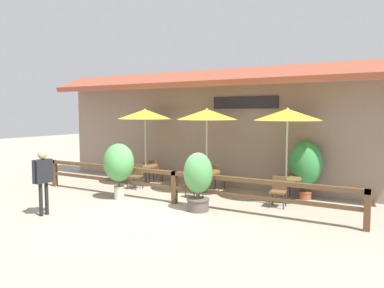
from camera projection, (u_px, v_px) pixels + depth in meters
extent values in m
plane|color=#9E937F|center=(153.00, 212.00, 10.05)|extent=(60.00, 60.00, 0.00)
cube|color=gray|center=(221.00, 136.00, 13.53)|extent=(14.00, 0.40, 3.60)
cube|color=brown|center=(215.00, 77.00, 12.88)|extent=(14.28, 1.48, 0.70)
cube|color=black|center=(245.00, 103.00, 12.74)|extent=(2.35, 0.04, 0.41)
cube|color=brown|center=(174.00, 173.00, 10.88)|extent=(10.40, 0.14, 0.11)
cube|color=brown|center=(174.00, 187.00, 10.92)|extent=(10.40, 0.10, 0.09)
cube|color=brown|center=(55.00, 173.00, 13.48)|extent=(0.14, 0.14, 0.95)
cube|color=brown|center=(174.00, 187.00, 10.92)|extent=(0.14, 0.14, 0.95)
cube|color=brown|center=(367.00, 210.00, 8.36)|extent=(0.14, 0.14, 0.95)
cylinder|color=#B7B2A8|center=(145.00, 152.00, 13.62)|extent=(0.06, 0.06, 2.48)
cone|color=yellow|center=(145.00, 114.00, 13.50)|extent=(1.98, 1.98, 0.34)
sphere|color=#B2ADA3|center=(145.00, 110.00, 13.49)|extent=(0.07, 0.07, 0.07)
cylinder|color=brown|center=(146.00, 166.00, 13.66)|extent=(0.89, 0.89, 0.05)
cylinder|color=#333333|center=(146.00, 176.00, 13.69)|extent=(0.07, 0.07, 0.70)
cylinder|color=#333333|center=(146.00, 185.00, 13.72)|extent=(0.49, 0.49, 0.03)
cube|color=brown|center=(135.00, 176.00, 13.03)|extent=(0.42, 0.42, 0.05)
cube|color=brown|center=(138.00, 169.00, 13.17)|extent=(0.40, 0.04, 0.40)
cylinder|color=#2D2D2D|center=(127.00, 183.00, 12.98)|extent=(0.04, 0.04, 0.41)
cylinder|color=#2D2D2D|center=(136.00, 184.00, 12.79)|extent=(0.04, 0.04, 0.41)
cylinder|color=#2D2D2D|center=(134.00, 182.00, 13.30)|extent=(0.04, 0.04, 0.41)
cylinder|color=#2D2D2D|center=(143.00, 183.00, 13.11)|extent=(0.04, 0.04, 0.41)
cube|color=brown|center=(156.00, 171.00, 14.33)|extent=(0.49, 0.49, 0.05)
cube|color=brown|center=(154.00, 166.00, 14.13)|extent=(0.40, 0.11, 0.40)
cylinder|color=#2D2D2D|center=(163.00, 176.00, 14.46)|extent=(0.04, 0.04, 0.41)
cylinder|color=#2D2D2D|center=(154.00, 176.00, 14.59)|extent=(0.04, 0.04, 0.41)
cylinder|color=#2D2D2D|center=(158.00, 178.00, 14.10)|extent=(0.04, 0.04, 0.41)
cylinder|color=#2D2D2D|center=(149.00, 177.00, 14.23)|extent=(0.04, 0.04, 0.41)
cylinder|color=#B7B2A8|center=(207.00, 156.00, 12.23)|extent=(0.06, 0.06, 2.48)
cone|color=yellow|center=(207.00, 114.00, 12.12)|extent=(1.98, 1.98, 0.34)
sphere|color=#B2ADA3|center=(207.00, 109.00, 12.10)|extent=(0.07, 0.07, 0.07)
cylinder|color=brown|center=(207.00, 172.00, 12.27)|extent=(0.89, 0.89, 0.05)
cylinder|color=#333333|center=(207.00, 183.00, 12.30)|extent=(0.07, 0.07, 0.70)
cylinder|color=#333333|center=(207.00, 193.00, 12.33)|extent=(0.49, 0.49, 0.03)
cube|color=brown|center=(194.00, 184.00, 11.65)|extent=(0.51, 0.51, 0.05)
cube|color=brown|center=(198.00, 176.00, 11.77)|extent=(0.40, 0.13, 0.40)
cylinder|color=#2D2D2D|center=(186.00, 191.00, 11.67)|extent=(0.04, 0.04, 0.41)
cylinder|color=#2D2D2D|center=(194.00, 193.00, 11.40)|extent=(0.04, 0.04, 0.41)
cylinder|color=#2D2D2D|center=(194.00, 190.00, 11.94)|extent=(0.04, 0.04, 0.41)
cylinder|color=#2D2D2D|center=(203.00, 191.00, 11.67)|extent=(0.04, 0.04, 0.41)
cube|color=brown|center=(217.00, 177.00, 12.96)|extent=(0.46, 0.46, 0.05)
cube|color=brown|center=(214.00, 171.00, 12.79)|extent=(0.40, 0.08, 0.40)
cylinder|color=#2D2D2D|center=(224.00, 183.00, 13.02)|extent=(0.04, 0.04, 0.41)
cylinder|color=#2D2D2D|center=(215.00, 182.00, 13.24)|extent=(0.04, 0.04, 0.41)
cylinder|color=#2D2D2D|center=(219.00, 185.00, 12.71)|extent=(0.04, 0.04, 0.41)
cylinder|color=#2D2D2D|center=(209.00, 184.00, 12.94)|extent=(0.04, 0.04, 0.41)
cylinder|color=#B7B2A8|center=(286.00, 161.00, 11.04)|extent=(0.06, 0.06, 2.48)
cone|color=yellow|center=(287.00, 115.00, 10.92)|extent=(1.98, 1.98, 0.34)
sphere|color=#B2ADA3|center=(288.00, 109.00, 10.91)|extent=(0.07, 0.07, 0.07)
cylinder|color=brown|center=(286.00, 178.00, 11.08)|extent=(0.89, 0.89, 0.05)
cylinder|color=#333333|center=(286.00, 190.00, 11.11)|extent=(0.07, 0.07, 0.70)
cylinder|color=#333333|center=(286.00, 201.00, 11.14)|extent=(0.49, 0.49, 0.03)
cube|color=brown|center=(278.00, 192.00, 10.49)|extent=(0.46, 0.46, 0.05)
cube|color=brown|center=(279.00, 183.00, 10.65)|extent=(0.40, 0.08, 0.40)
cylinder|color=#2D2D2D|center=(270.00, 201.00, 10.42)|extent=(0.04, 0.04, 0.41)
cylinder|color=#2D2D2D|center=(283.00, 202.00, 10.26)|extent=(0.04, 0.04, 0.41)
cylinder|color=#2D2D2D|center=(272.00, 198.00, 10.76)|extent=(0.04, 0.04, 0.41)
cylinder|color=#2D2D2D|center=(286.00, 199.00, 10.61)|extent=(0.04, 0.04, 0.41)
cube|color=brown|center=(294.00, 184.00, 11.70)|extent=(0.43, 0.43, 0.05)
cube|color=brown|center=(292.00, 177.00, 11.52)|extent=(0.40, 0.05, 0.40)
cylinder|color=#2D2D2D|center=(302.00, 191.00, 11.78)|extent=(0.04, 0.04, 0.41)
cylinder|color=#2D2D2D|center=(290.00, 189.00, 11.98)|extent=(0.04, 0.04, 0.41)
cylinder|color=#2D2D2D|center=(298.00, 193.00, 11.46)|extent=(0.04, 0.04, 0.41)
cylinder|color=#2D2D2D|center=(286.00, 191.00, 11.66)|extent=(0.04, 0.04, 0.41)
cylinder|color=#564C47|center=(198.00, 205.00, 10.12)|extent=(0.58, 0.58, 0.34)
cylinder|color=#564C47|center=(198.00, 199.00, 10.11)|extent=(0.63, 0.63, 0.04)
cylinder|color=brown|center=(198.00, 193.00, 10.09)|extent=(0.10, 0.10, 0.33)
ellipsoid|color=#4C934C|center=(198.00, 173.00, 10.05)|extent=(0.80, 0.72, 1.10)
cylinder|color=#B7AD99|center=(119.00, 193.00, 11.47)|extent=(0.31, 0.31, 0.41)
cylinder|color=#B7AD99|center=(119.00, 187.00, 11.45)|extent=(0.33, 0.33, 0.04)
cylinder|color=brown|center=(119.00, 181.00, 11.44)|extent=(0.06, 0.06, 0.35)
ellipsoid|color=#4C934C|center=(119.00, 162.00, 11.39)|extent=(0.97, 0.88, 1.16)
cylinder|color=#9E4C33|center=(305.00, 195.00, 11.52)|extent=(0.39, 0.39, 0.24)
cylinder|color=#9E4C33|center=(305.00, 192.00, 11.51)|extent=(0.42, 0.42, 0.04)
cylinder|color=brown|center=(305.00, 185.00, 11.49)|extent=(0.07, 0.07, 0.41)
ellipsoid|color=#338442|center=(306.00, 163.00, 11.44)|extent=(1.00, 0.90, 1.38)
cylinder|color=black|center=(41.00, 200.00, 9.59)|extent=(0.09, 0.09, 0.85)
cylinder|color=black|center=(47.00, 198.00, 9.73)|extent=(0.09, 0.09, 0.85)
cube|color=black|center=(43.00, 171.00, 9.60)|extent=(0.24, 0.48, 0.60)
cylinder|color=black|center=(34.00, 172.00, 9.39)|extent=(0.07, 0.07, 0.57)
cylinder|color=black|center=(52.00, 170.00, 9.82)|extent=(0.07, 0.07, 0.57)
sphere|color=tan|center=(42.00, 155.00, 9.57)|extent=(0.23, 0.23, 0.23)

